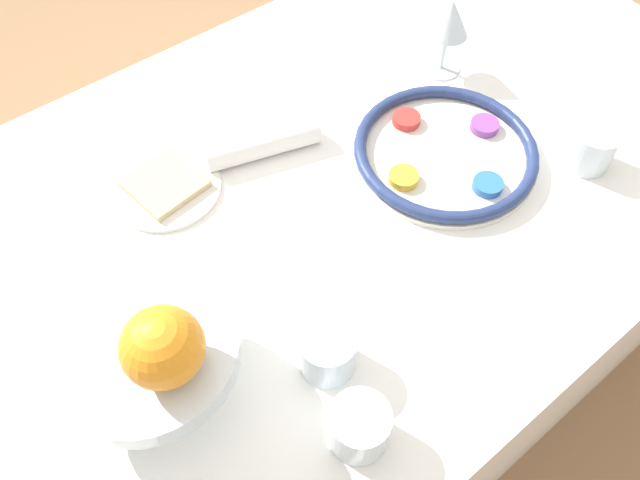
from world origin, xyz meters
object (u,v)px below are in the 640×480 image
(wine_glass, at_px, (450,20))
(napkin_roll, at_px, (263,143))
(orange_fruit, at_px, (163,347))
(cup_near, at_px, (359,427))
(bread_plate, at_px, (166,186))
(seder_plate, at_px, (445,152))
(fruit_stand, at_px, (146,352))
(cup_mid, at_px, (591,148))
(cup_far, at_px, (328,352))

(wine_glass, xyz_separation_m, napkin_roll, (0.38, -0.03, -0.08))
(orange_fruit, bearing_deg, wine_glass, -159.95)
(napkin_roll, relative_size, cup_near, 2.66)
(bread_plate, bearing_deg, cup_near, 87.93)
(seder_plate, relative_size, fruit_stand, 1.34)
(wine_glass, relative_size, fruit_stand, 0.64)
(orange_fruit, distance_m, napkin_roll, 0.45)
(wine_glass, height_order, fruit_stand, wine_glass)
(orange_fruit, bearing_deg, cup_near, 129.57)
(napkin_roll, bearing_deg, seder_plate, 139.44)
(cup_mid, bearing_deg, bread_plate, -33.64)
(wine_glass, xyz_separation_m, fruit_stand, (0.71, 0.21, -0.02))
(bread_plate, xyz_separation_m, cup_far, (-0.01, 0.39, 0.03))
(fruit_stand, height_order, bread_plate, fruit_stand)
(bread_plate, distance_m, cup_near, 0.49)
(bread_plate, relative_size, cup_mid, 2.36)
(fruit_stand, distance_m, napkin_roll, 0.42)
(orange_fruit, distance_m, cup_far, 0.22)
(seder_plate, bearing_deg, cup_far, 23.38)
(cup_mid, bearing_deg, napkin_roll, -40.71)
(wine_glass, height_order, cup_mid, wine_glass)
(fruit_stand, xyz_separation_m, cup_far, (-0.18, 0.11, -0.05))
(seder_plate, relative_size, napkin_roll, 1.52)
(bread_plate, bearing_deg, seder_plate, 150.05)
(cup_far, bearing_deg, cup_mid, -178.60)
(bread_plate, xyz_separation_m, napkin_roll, (-0.16, 0.03, 0.02))
(orange_fruit, xyz_separation_m, cup_mid, (-0.72, 0.06, -0.12))
(napkin_roll, distance_m, cup_far, 0.39)
(cup_near, bearing_deg, wine_glass, -143.00)
(fruit_stand, bearing_deg, cup_near, 125.64)
(wine_glass, distance_m, orange_fruit, 0.74)
(orange_fruit, height_order, cup_far, orange_fruit)
(napkin_roll, distance_m, cup_mid, 0.52)
(fruit_stand, relative_size, cup_near, 3.02)
(wine_glass, bearing_deg, cup_far, 31.52)
(cup_near, bearing_deg, napkin_roll, -111.97)
(bread_plate, distance_m, napkin_roll, 0.17)
(seder_plate, bearing_deg, bread_plate, -29.95)
(orange_fruit, distance_m, bread_plate, 0.38)
(napkin_roll, bearing_deg, cup_near, 68.03)
(napkin_roll, bearing_deg, cup_mid, 139.29)
(napkin_roll, height_order, cup_mid, cup_mid)
(orange_fruit, relative_size, cup_far, 1.25)
(orange_fruit, relative_size, cup_near, 1.25)
(orange_fruit, xyz_separation_m, bread_plate, (-0.16, -0.32, -0.15))
(seder_plate, height_order, bread_plate, seder_plate)
(wine_glass, relative_size, cup_near, 1.94)
(cup_far, bearing_deg, bread_plate, -88.02)
(cup_near, bearing_deg, cup_mid, -169.17)
(orange_fruit, xyz_separation_m, cup_far, (-0.17, 0.07, -0.12))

